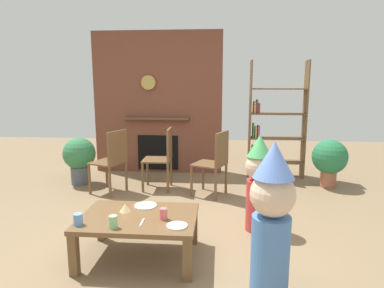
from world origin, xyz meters
name	(u,v)px	position (x,y,z in m)	size (l,w,h in m)	color
ground_plane	(174,238)	(0.00, 0.00, 0.00)	(12.00, 12.00, 0.00)	#846B4C
brick_fireplace_feature	(158,104)	(-0.62, 2.60, 1.19)	(2.20, 0.28, 2.40)	brown
bookshelf	(273,124)	(1.31, 2.40, 0.88)	(0.90, 0.28, 1.90)	brown
coffee_table	(139,222)	(-0.25, -0.41, 0.34)	(1.01, 0.72, 0.39)	brown
paper_cup_near_left	(164,214)	(-0.02, -0.46, 0.44)	(0.07, 0.07, 0.10)	#E5666B
paper_cup_near_right	(113,222)	(-0.39, -0.67, 0.45)	(0.07, 0.07, 0.10)	#8CD18C
paper_cup_center	(78,219)	(-0.70, -0.63, 0.44)	(0.07, 0.07, 0.10)	#669EE0
paper_plate_front	(146,206)	(-0.24, -0.17, 0.40)	(0.21, 0.21, 0.01)	white
paper_plate_rear	(177,226)	(0.11, -0.60, 0.40)	(0.17, 0.17, 0.01)	white
birthday_cake_slice	(125,208)	(-0.40, -0.32, 0.43)	(0.10, 0.10, 0.07)	#EAC68C
table_fork	(142,222)	(-0.19, -0.55, 0.40)	(0.15, 0.02, 0.01)	silver
child_with_cone_hat	(272,217)	(0.82, -0.86, 0.61)	(0.32, 0.32, 1.15)	#4C7FC6
child_in_pink	(259,181)	(0.85, 0.26, 0.54)	(0.28, 0.28, 1.02)	#D13838
dining_chair_left	(113,158)	(-1.04, 1.31, 0.51)	(0.52, 0.52, 0.90)	brown
dining_chair_middle	(163,155)	(-0.37, 1.57, 0.51)	(0.41, 0.41, 0.90)	brown
dining_chair_right	(215,160)	(0.39, 1.32, 0.51)	(0.53, 0.53, 0.90)	brown
potted_plant_tall	(330,159)	(2.08, 1.88, 0.43)	(0.51, 0.51, 0.72)	#9E5B42
potted_plant_short	(79,157)	(-1.69, 1.72, 0.43)	(0.49, 0.49, 0.72)	#4C5660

